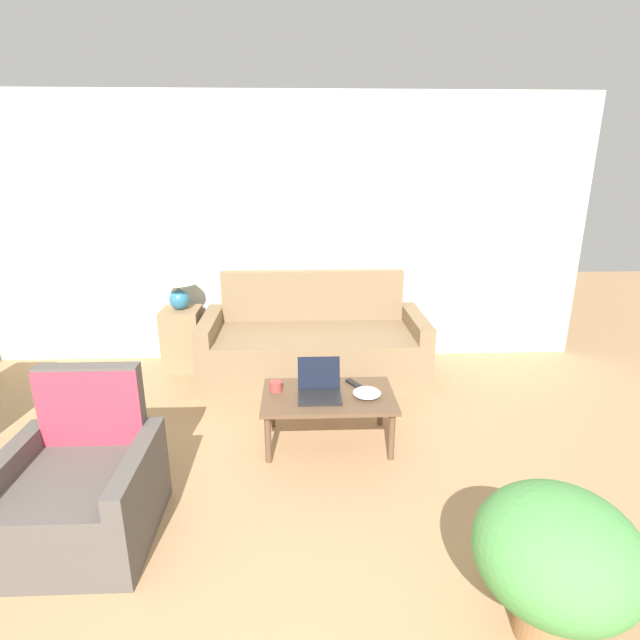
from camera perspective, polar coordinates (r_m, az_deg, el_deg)
The scene contains 11 objects.
wall_back at distance 5.04m, azimuth -8.68°, elevation 9.92°, with size 6.81×0.06×2.60m.
couch at distance 4.81m, azimuth -0.74°, elevation -2.90°, with size 2.08×0.90×0.94m.
armchair at distance 3.15m, azimuth -25.57°, elevation -17.20°, with size 0.77×0.77×0.88m.
side_table at distance 5.10m, azimuth -15.40°, elevation -2.05°, with size 0.36×0.36×0.61m.
table_lamp at distance 4.94m, azimuth -15.97°, elevation 4.53°, with size 0.35×0.35×0.46m.
coffee_table at distance 3.62m, azimuth 0.95°, elevation -9.10°, with size 0.94×0.58×0.38m.
laptop at distance 3.57m, azimuth -0.08°, elevation -7.77°, with size 0.30×0.30×0.25m.
cup_navy at distance 3.66m, azimuth -5.07°, elevation -7.53°, with size 0.09×0.09×0.07m.
snack_bowl at distance 3.58m, azimuth 5.38°, elevation -8.29°, with size 0.20×0.20×0.05m.
tv_remote at distance 3.75m, azimuth 3.86°, elevation -7.25°, with size 0.11×0.15×0.02m.
potted_plant at distance 2.47m, azimuth 25.39°, elevation -23.09°, with size 0.68×0.68×0.70m.
Camera 1 is at (0.55, -0.93, 1.97)m, focal length 28.00 mm.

